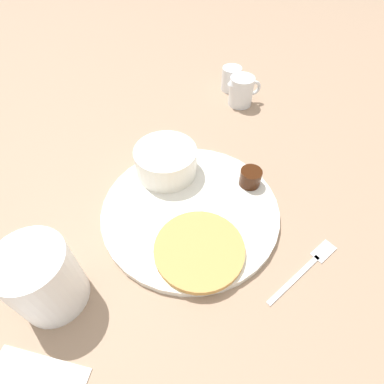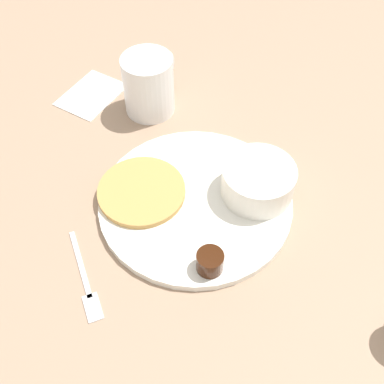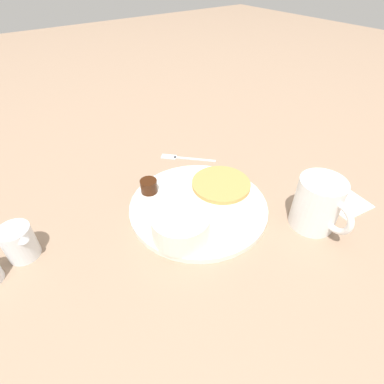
{
  "view_description": "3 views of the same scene",
  "coord_description": "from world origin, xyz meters",
  "px_view_note": "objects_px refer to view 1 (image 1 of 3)",
  "views": [
    {
      "loc": [
        -0.03,
        0.29,
        0.39
      ],
      "look_at": [
        -0.0,
        -0.02,
        0.03
      ],
      "focal_mm": 28.0,
      "sensor_mm": 36.0,
      "label": 1
    },
    {
      "loc": [
        -0.4,
        -0.16,
        0.57
      ],
      "look_at": [
        -0.0,
        0.0,
        0.03
      ],
      "focal_mm": 45.0,
      "sensor_mm": 36.0,
      "label": 2
    },
    {
      "loc": [
        0.36,
        -0.28,
        0.43
      ],
      "look_at": [
        -0.02,
        -0.0,
        0.04
      ],
      "focal_mm": 28.0,
      "sensor_mm": 36.0,
      "label": 3
    }
  ],
  "objects_px": {
    "plate": "(190,210)",
    "fork": "(310,264)",
    "creamer_pitcher_near": "(241,91)",
    "creamer_pitcher_far": "(231,78)",
    "bowl": "(166,160)",
    "coffee_mug": "(41,279)"
  },
  "relations": [
    {
      "from": "plate",
      "to": "fork",
      "type": "xyz_separation_m",
      "value": [
        -0.18,
        0.08,
        -0.0
      ]
    },
    {
      "from": "creamer_pitcher_near",
      "to": "plate",
      "type": "bearing_deg",
      "value": 75.0
    },
    {
      "from": "plate",
      "to": "creamer_pitcher_near",
      "type": "relative_size",
      "value": 3.69
    },
    {
      "from": "creamer_pitcher_far",
      "to": "fork",
      "type": "distance_m",
      "value": 0.48
    },
    {
      "from": "plate",
      "to": "bowl",
      "type": "distance_m",
      "value": 0.1
    },
    {
      "from": "coffee_mug",
      "to": "creamer_pitcher_near",
      "type": "distance_m",
      "value": 0.54
    },
    {
      "from": "coffee_mug",
      "to": "bowl",
      "type": "bearing_deg",
      "value": -117.0
    },
    {
      "from": "creamer_pitcher_near",
      "to": "creamer_pitcher_far",
      "type": "relative_size",
      "value": 1.21
    },
    {
      "from": "plate",
      "to": "bowl",
      "type": "relative_size",
      "value": 2.67
    },
    {
      "from": "bowl",
      "to": "fork",
      "type": "height_order",
      "value": "bowl"
    },
    {
      "from": "bowl",
      "to": "creamer_pitcher_far",
      "type": "relative_size",
      "value": 1.67
    },
    {
      "from": "creamer_pitcher_near",
      "to": "creamer_pitcher_far",
      "type": "xyz_separation_m",
      "value": [
        0.02,
        -0.06,
        -0.0
      ]
    },
    {
      "from": "plate",
      "to": "coffee_mug",
      "type": "height_order",
      "value": "coffee_mug"
    },
    {
      "from": "bowl",
      "to": "fork",
      "type": "bearing_deg",
      "value": 145.27
    },
    {
      "from": "bowl",
      "to": "creamer_pitcher_near",
      "type": "bearing_deg",
      "value": -118.96
    },
    {
      "from": "bowl",
      "to": "fork",
      "type": "xyz_separation_m",
      "value": [
        -0.23,
        0.16,
        -0.04
      ]
    },
    {
      "from": "plate",
      "to": "bowl",
      "type": "xyz_separation_m",
      "value": [
        0.05,
        -0.08,
        0.03
      ]
    },
    {
      "from": "plate",
      "to": "coffee_mug",
      "type": "relative_size",
      "value": 2.35
    },
    {
      "from": "bowl",
      "to": "coffee_mug",
      "type": "xyz_separation_m",
      "value": [
        0.12,
        0.23,
        0.01
      ]
    },
    {
      "from": "bowl",
      "to": "creamer_pitcher_far",
      "type": "height_order",
      "value": "bowl"
    },
    {
      "from": "bowl",
      "to": "creamer_pitcher_near",
      "type": "distance_m",
      "value": 0.28
    },
    {
      "from": "fork",
      "to": "bowl",
      "type": "bearing_deg",
      "value": -34.73
    }
  ]
}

